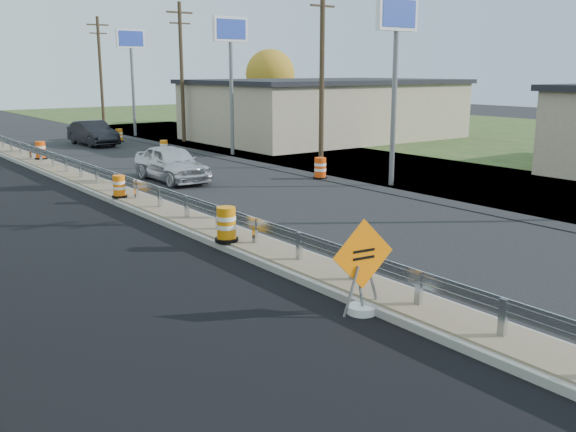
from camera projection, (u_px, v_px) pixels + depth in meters
ground at (219, 236)px, 19.48m from camera, size 140.00×140.00×0.00m
grass_verge_far at (515, 142)px, 44.81m from camera, size 40.00×120.00×0.03m
median at (116, 193)px, 25.70m from camera, size 1.60×55.00×0.23m
guardrail at (106, 175)px, 26.34m from camera, size 0.10×46.15×0.72m
retail_building_near at (325, 109)px, 46.87m from camera, size 18.50×12.50×4.27m
pylon_sign_south at (397, 32)px, 26.51m from camera, size 2.20×0.30×7.90m
pylon_sign_mid at (231, 42)px, 36.66m from camera, size 2.20×0.30×7.90m
pylon_sign_north at (131, 49)px, 47.59m from camera, size 2.20×0.30×7.90m
utility_pole_smid at (322, 70)px, 32.12m from camera, size 1.90×0.26×9.40m
utility_pole_nmid at (182, 70)px, 43.83m from camera, size 1.90×0.26×9.40m
utility_pole_north at (100, 70)px, 55.54m from camera, size 1.90×0.26×9.40m
tree_far_yellow at (270, 74)px, 60.20m from camera, size 4.62×4.62×6.86m
caution_sign at (362, 290)px, 13.16m from camera, size 1.45×0.61×2.01m
barrel_median_near at (226, 225)px, 17.93m from camera, size 0.66×0.66×0.97m
barrel_median_mid at (119, 187)px, 24.15m from camera, size 0.57×0.57×0.83m
barrel_median_far at (41, 151)px, 34.51m from camera, size 0.65×0.65×0.95m
barrel_shoulder_near at (320, 169)px, 29.65m from camera, size 0.67×0.67×0.98m
barrel_shoulder_mid at (164, 147)px, 38.49m from camera, size 0.56×0.56×0.82m
barrel_shoulder_far at (119, 136)px, 45.09m from camera, size 0.60×0.60×0.89m
car_silver at (172, 163)px, 28.99m from camera, size 1.93×4.76×1.62m
car_dark_mid at (93, 133)px, 42.82m from camera, size 1.95×5.01×1.62m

